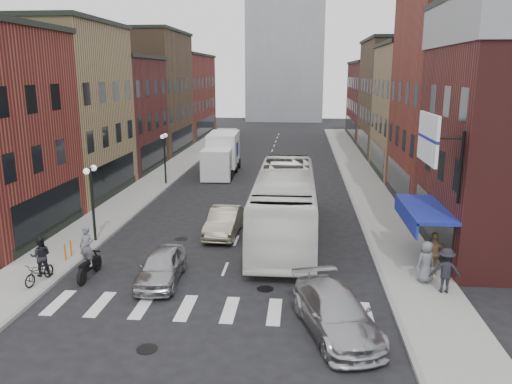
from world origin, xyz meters
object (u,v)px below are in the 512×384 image
streetlamp_far (164,149)px  box_truck (222,155)px  transit_bus (285,203)px  streetlamp_near (92,189)px  ped_right_a (446,270)px  ped_right_b (434,254)px  billboard_sign (430,140)px  sedan_left_far (224,222)px  curb_car (336,313)px  parked_bicycle (40,272)px  motorcycle_rider (88,254)px  sedan_left_near (161,266)px  ped_left_solo (41,256)px  bike_rack (68,250)px  ped_right_c (426,262)px

streetlamp_far → box_truck: size_ratio=0.50×
transit_bus → streetlamp_near: bearing=-168.8°
ped_right_a → ped_right_b: 1.82m
billboard_sign → sedan_left_far: (-9.39, 5.50, -5.39)m
curb_car → parked_bicycle: bearing=149.9°
box_truck → motorcycle_rider: bearing=-97.8°
sedan_left_near → parked_bicycle: bearing=-173.2°
billboard_sign → transit_bus: 9.23m
transit_bus → ped_left_solo: (-10.32, -6.83, -0.82)m
motorcycle_rider → ped_right_a: bearing=5.1°
motorcycle_rider → ped_right_b: motorcycle_rider is taller
billboard_sign → curb_car: 8.22m
sedan_left_far → ped_right_b: bearing=-24.9°
transit_bus → parked_bicycle: (-10.04, -7.55, -1.26)m
streetlamp_far → motorcycle_rider: (1.63, -18.56, -1.81)m
bike_rack → sedan_left_near: bearing=-21.0°
streetlamp_near → motorcycle_rider: (1.63, -4.56, -1.81)m
streetlamp_near → ped_right_c: 16.69m
streetlamp_near → ped_left_solo: (-0.38, -4.81, -1.87)m
box_truck → parked_bicycle: size_ratio=4.80×
billboard_sign → ped_right_b: bearing=30.6°
ped_left_solo → ped_right_a: ped_right_a is taller
sedan_left_far → ped_right_a: ped_right_a is taller
streetlamp_far → ped_left_solo: (-0.38, -18.81, -1.87)m
bike_rack → curb_car: (12.29, -5.63, 0.19)m
sedan_left_near → ped_right_c: size_ratio=2.31×
streetlamp_far → ped_right_a: streetlamp_far is taller
streetlamp_near → box_truck: bearing=78.7°
streetlamp_near → bike_rack: streetlamp_near is taller
ped_left_solo → ped_right_b: size_ratio=0.92×
sedan_left_near → ped_right_c: bearing=0.5°
curb_car → parked_bicycle: size_ratio=2.98×
motorcycle_rider → ped_right_c: motorcycle_rider is taller
billboard_sign → motorcycle_rider: (-14.36, -1.06, -5.03)m
streetlamp_far → ped_left_solo: 18.90m
ped_right_a → ped_right_c: size_ratio=1.04×
transit_bus → sedan_left_near: (-5.04, -6.68, -1.15)m
parked_bicycle → ped_right_b: (16.74, 2.42, 0.52)m
parked_bicycle → ped_right_a: (16.74, 0.60, 0.48)m
streetlamp_far → ped_right_a: size_ratio=2.21×
sedan_left_far → ped_right_b: size_ratio=2.34×
box_truck → sedan_left_near: bearing=-89.8°
ped_left_solo → ped_right_c: (16.48, 0.84, 0.01)m
streetlamp_far → sedan_left_far: size_ratio=0.91×
ped_left_solo → ped_right_c: size_ratio=0.99×
ped_right_b → ped_right_c: (-0.54, -0.85, -0.07)m
billboard_sign → ped_right_c: 5.11m
bike_rack → box_truck: 21.97m
sedan_left_near → bike_rack: bearing=155.9°
streetlamp_far → parked_bicycle: size_ratio=2.40×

